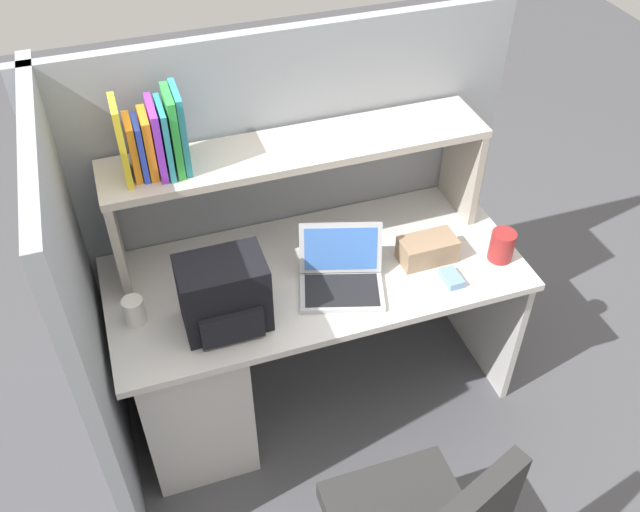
{
  "coord_description": "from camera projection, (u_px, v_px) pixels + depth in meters",
  "views": [
    {
      "loc": [
        -0.61,
        -1.87,
        2.57
      ],
      "look_at": [
        0.0,
        -0.05,
        0.85
      ],
      "focal_mm": 39.09,
      "sensor_mm": 36.0,
      "label": 1
    }
  ],
  "objects": [
    {
      "name": "ground_plane",
      "position": [
        317.0,
        388.0,
        3.18
      ],
      "size": [
        8.0,
        8.0,
        0.0
      ],
      "primitive_type": "plane",
      "color": "#4C4C51"
    },
    {
      "name": "desk",
      "position": [
        225.0,
        351.0,
        2.81
      ],
      "size": [
        1.6,
        0.7,
        0.73
      ],
      "color": "silver",
      "rests_on": "ground_plane"
    },
    {
      "name": "cubicle_partition_rear",
      "position": [
        287.0,
        205.0,
        2.93
      ],
      "size": [
        1.84,
        0.05,
        1.55
      ],
      "primitive_type": "cube",
      "color": "gray",
      "rests_on": "ground_plane"
    },
    {
      "name": "cubicle_partition_left",
      "position": [
        89.0,
        324.0,
        2.42
      ],
      "size": [
        0.05,
        1.06,
        1.55
      ],
      "primitive_type": "cube",
      "color": "gray",
      "rests_on": "ground_plane"
    },
    {
      "name": "overhead_hutch",
      "position": [
        299.0,
        167.0,
        2.59
      ],
      "size": [
        1.44,
        0.28,
        0.45
      ],
      "color": "#B3A99C",
      "rests_on": "desk"
    },
    {
      "name": "reference_books_on_shelf",
      "position": [
        155.0,
        138.0,
        2.32
      ],
      "size": [
        0.22,
        0.19,
        0.29
      ],
      "color": "yellow",
      "rests_on": "overhead_hutch"
    },
    {
      "name": "laptop",
      "position": [
        341.0,
        275.0,
        2.6
      ],
      "size": [
        0.37,
        0.34,
        0.22
      ],
      "color": "#B7BABF",
      "rests_on": "desk"
    },
    {
      "name": "backpack",
      "position": [
        224.0,
        295.0,
        2.4
      ],
      "size": [
        0.3,
        0.23,
        0.28
      ],
      "color": "black",
      "rests_on": "desk"
    },
    {
      "name": "computer_mouse",
      "position": [
        451.0,
        278.0,
        2.64
      ],
      "size": [
        0.06,
        0.1,
        0.03
      ],
      "primitive_type": "cube",
      "rotation": [
        0.0,
        0.0,
        0.01
      ],
      "color": "#7299C6",
      "rests_on": "desk"
    },
    {
      "name": "paper_cup",
      "position": [
        134.0,
        311.0,
        2.46
      ],
      "size": [
        0.08,
        0.08,
        0.1
      ],
      "primitive_type": "cylinder",
      "color": "white",
      "rests_on": "desk"
    },
    {
      "name": "tissue_box",
      "position": [
        427.0,
        249.0,
        2.71
      ],
      "size": [
        0.22,
        0.12,
        0.1
      ],
      "primitive_type": "cube",
      "rotation": [
        0.0,
        0.0,
        0.01
      ],
      "color": "#9E7F60",
      "rests_on": "desk"
    },
    {
      "name": "snack_canister",
      "position": [
        502.0,
        246.0,
        2.7
      ],
      "size": [
        0.1,
        0.1,
        0.13
      ],
      "primitive_type": "cylinder",
      "color": "maroon",
      "rests_on": "desk"
    }
  ]
}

